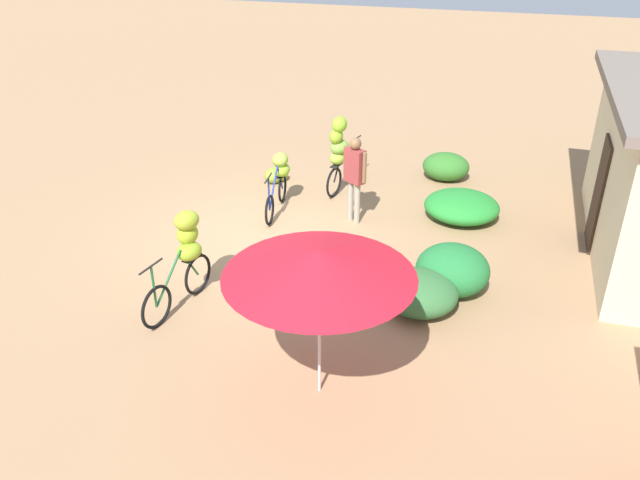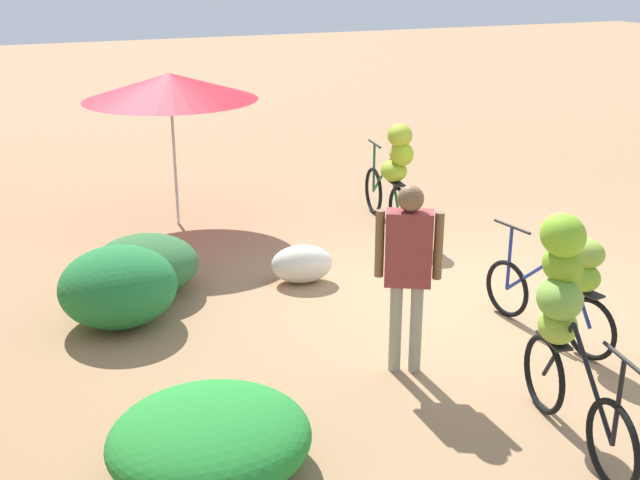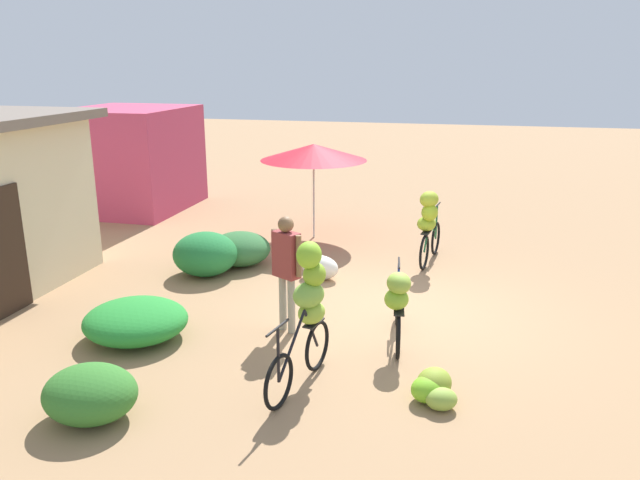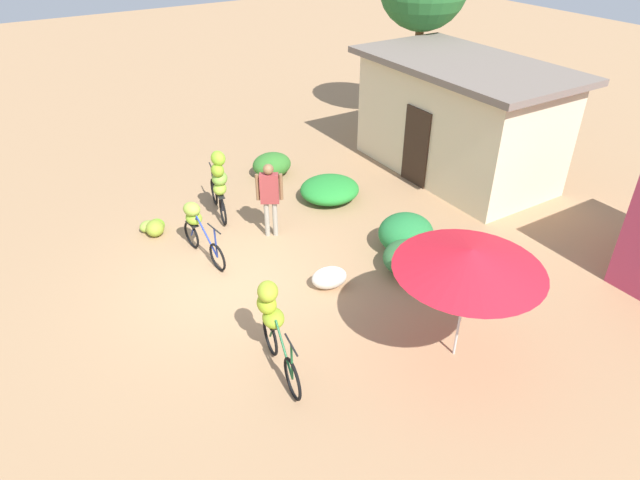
# 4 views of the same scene
# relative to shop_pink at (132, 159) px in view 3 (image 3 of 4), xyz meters

# --- Properties ---
(ground_plane) EXTENTS (60.00, 60.00, 0.00)m
(ground_plane) POSITION_rel_shop_pink_xyz_m (-5.47, -7.67, -1.32)
(ground_plane) COLOR #A27C56
(shop_pink) EXTENTS (3.20, 2.80, 2.64)m
(shop_pink) POSITION_rel_shop_pink_xyz_m (0.00, 0.00, 0.00)
(shop_pink) COLOR #B83B5D
(shop_pink) RESTS_ON ground
(hedge_bush_front_left) EXTENTS (0.91, 1.05, 0.61)m
(hedge_bush_front_left) POSITION_rel_shop_pink_xyz_m (-9.33, -4.75, -1.01)
(hedge_bush_front_left) COLOR #33732A
(hedge_bush_front_left) RESTS_ON ground
(hedge_bush_front_right) EXTENTS (1.41, 1.48, 0.54)m
(hedge_bush_front_right) POSITION_rel_shop_pink_xyz_m (-7.35, -4.17, -1.05)
(hedge_bush_front_right) COLOR #268932
(hedge_bush_front_right) RESTS_ON ground
(hedge_bush_mid) EXTENTS (1.13, 1.18, 0.80)m
(hedge_bush_mid) POSITION_rel_shop_pink_xyz_m (-4.58, -4.03, -0.92)
(hedge_bush_mid) COLOR #237737
(hedge_bush_mid) RESTS_ON ground
(hedge_bush_by_door) EXTENTS (1.13, 1.18, 0.64)m
(hedge_bush_by_door) POSITION_rel_shop_pink_xyz_m (-3.88, -4.44, -1.00)
(hedge_bush_by_door) COLOR #326A37
(hedge_bush_by_door) RESTS_ON ground
(market_umbrella) EXTENTS (2.32, 2.32, 2.08)m
(market_umbrella) POSITION_rel_shop_pink_xyz_m (-1.66, -5.36, 0.59)
(market_umbrella) COLOR beige
(market_umbrella) RESTS_ON ground
(bicycle_leftmost) EXTENTS (1.65, 0.50, 1.74)m
(bicycle_leftmost) POSITION_rel_shop_pink_xyz_m (-7.85, -6.84, -0.32)
(bicycle_leftmost) COLOR black
(bicycle_leftmost) RESTS_ON ground
(bicycle_near_pile) EXTENTS (1.69, 0.40, 1.14)m
(bicycle_near_pile) POSITION_rel_shop_pink_xyz_m (-6.78, -7.81, -0.63)
(bicycle_near_pile) COLOR black
(bicycle_near_pile) RESTS_ON ground
(bicycle_center_loaded) EXTENTS (1.69, 0.49, 1.49)m
(bicycle_center_loaded) POSITION_rel_shop_pink_xyz_m (-3.09, -7.97, -0.44)
(bicycle_center_loaded) COLOR black
(bicycle_center_loaded) RESTS_ON ground
(banana_pile_on_ground) EXTENTS (0.75, 0.66, 0.35)m
(banana_pile_on_ground) POSITION_rel_shop_pink_xyz_m (-8.06, -8.40, -1.16)
(banana_pile_on_ground) COLOR #8AAC3E
(banana_pile_on_ground) RESTS_ON ground
(produce_sack) EXTENTS (0.59, 0.78, 0.44)m
(produce_sack) POSITION_rel_shop_pink_xyz_m (-4.31, -6.14, -1.10)
(produce_sack) COLOR silver
(produce_sack) RESTS_ON ground
(person_vendor) EXTENTS (0.37, 0.51, 1.73)m
(person_vendor) POSITION_rel_shop_pink_xyz_m (-6.60, -6.19, -0.25)
(person_vendor) COLOR gray
(person_vendor) RESTS_ON ground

